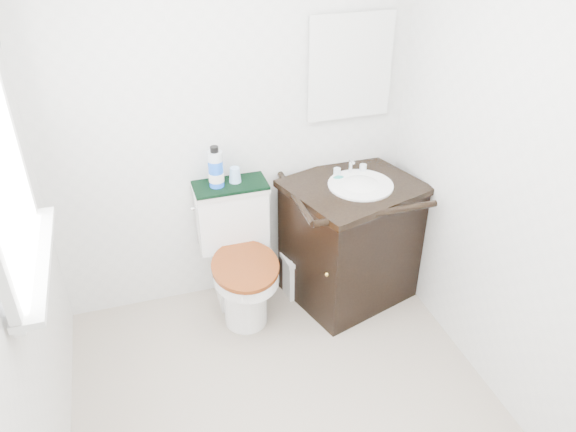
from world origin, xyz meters
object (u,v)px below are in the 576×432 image
vanity (350,238)px  trash_bin (299,274)px  toilet (239,261)px  mouthwash_bottle (216,168)px  cup (235,175)px

vanity → trash_bin: vanity is taller
toilet → mouthwash_bottle: size_ratio=3.27×
trash_bin → mouthwash_bottle: mouthwash_bottle is taller
vanity → trash_bin: 0.43m
toilet → cup: cup is taller
mouthwash_bottle → cup: size_ratio=2.75×
toilet → mouthwash_bottle: 0.61m
toilet → vanity: size_ratio=0.90×
vanity → cup: 0.85m
mouthwash_bottle → cup: (0.11, 0.02, -0.07)m
trash_bin → mouthwash_bottle: size_ratio=1.19×
cup → vanity: bearing=-16.8°
toilet → cup: bearing=76.0°
toilet → mouthwash_bottle: bearing=122.5°
toilet → mouthwash_bottle: mouthwash_bottle is taller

